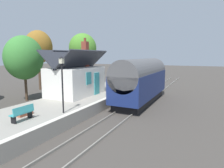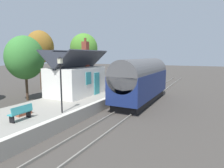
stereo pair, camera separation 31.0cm
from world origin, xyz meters
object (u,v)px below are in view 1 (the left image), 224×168
station_building (76,79)px  tree_far_right (24,58)px  planter_by_door (25,111)px  bench_near_building (131,80)px  tree_behind_building (83,48)px  planter_bench_right (131,79)px  planter_edge_far (120,78)px  lamp_post_platform (62,74)px  bench_platform_end (123,82)px  bench_by_lamp (22,113)px  tree_mid_background (39,47)px  train (141,80)px

station_building → tree_far_right: 5.95m
tree_far_right → planter_by_door: bearing=-130.7°
bench_near_building → tree_behind_building: bearing=103.3°
planter_bench_right → planter_edge_far: size_ratio=0.86×
lamp_post_platform → bench_platform_end: bearing=5.4°
tree_far_right → tree_behind_building: bearing=-5.5°
planter_edge_far → tree_far_right: bearing=159.1°
station_building → bench_by_lamp: size_ratio=4.18×
bench_by_lamp → tree_mid_background: tree_mid_background is taller
planter_edge_far → planter_by_door: (-18.41, -1.63, -0.02)m
train → planter_by_door: 11.06m
bench_by_lamp → tree_mid_background: 16.85m
bench_platform_end → train: bearing=-137.4°
station_building → planter_by_door: 6.96m
planter_by_door → tree_mid_background: tree_mid_background is taller
train → planter_by_door: size_ratio=10.22×
bench_platform_end → planter_bench_right: bearing=7.5°
planter_bench_right → lamp_post_platform: bearing=-174.0°
tree_behind_building → station_building: bearing=-149.8°
station_building → bench_by_lamp: bearing=-166.7°
bench_by_lamp → planter_bench_right: bearing=2.2°
bench_near_building → tree_far_right: tree_far_right is taller
lamp_post_platform → tree_mid_background: (9.71, 12.15, 2.26)m
bench_platform_end → tree_far_right: tree_far_right is taller
planter_bench_right → planter_by_door: planter_by_door is taller
station_building → planter_by_door: bearing=-171.1°
planter_edge_far → planter_by_door: 18.48m
tree_behind_building → bench_near_building: bearing=-76.7°
bench_platform_end → planter_by_door: bench_platform_end is taller
lamp_post_platform → train: bearing=-16.2°
station_building → bench_platform_end: (7.39, -1.67, -0.99)m
bench_near_building → lamp_post_platform: size_ratio=0.39×
tree_far_right → lamp_post_platform: bearing=-116.4°
planter_bench_right → bench_platform_end: bearing=-172.5°
train → tree_behind_building: tree_behind_building is taller
tree_mid_background → bench_platform_end: bearing=-74.7°
planter_edge_far → lamp_post_platform: lamp_post_platform is taller
station_building → bench_platform_end: 7.64m
bench_by_lamp → planter_by_door: 1.07m
station_building → tree_behind_building: bearing=30.2°
planter_edge_far → tree_behind_building: size_ratio=0.12×
station_building → bench_near_building: station_building is taller
planter_bench_right → tree_behind_building: (-4.38, 5.62, 4.47)m
train → planter_edge_far: (8.28, 5.96, -1.01)m
station_building → tree_behind_building: tree_behind_building is taller
station_building → tree_mid_background: (4.40, 9.29, 3.35)m
station_building → tree_behind_building: size_ratio=0.77×
station_building → planter_bench_right: 12.37m
station_building → lamp_post_platform: (-5.31, -2.86, 1.09)m
bench_near_building → lamp_post_platform: bearing=-176.6°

